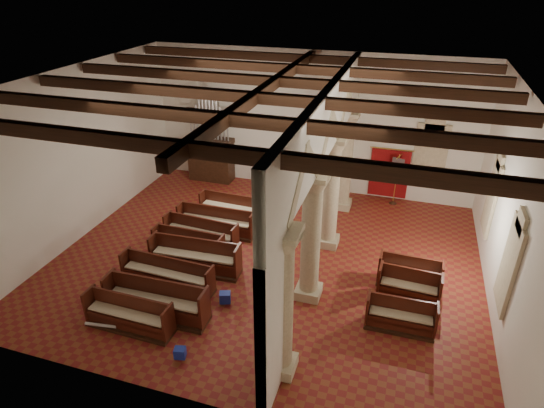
{
  "coord_description": "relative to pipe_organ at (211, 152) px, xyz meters",
  "views": [
    {
      "loc": [
        4.02,
        -12.31,
        8.91
      ],
      "look_at": [
        0.02,
        0.5,
        1.87
      ],
      "focal_mm": 30.0,
      "sensor_mm": 36.0,
      "label": 1
    }
  ],
  "objects": [
    {
      "name": "ceiling",
      "position": [
        4.5,
        -5.5,
        4.63
      ],
      "size": [
        14.0,
        14.0,
        0.0
      ],
      "primitive_type": "plane",
      "rotation": [
        3.14,
        0.0,
        0.0
      ],
      "color": "black",
      "rests_on": "wall_back"
    },
    {
      "name": "arcade",
      "position": [
        6.3,
        -5.5,
        2.19
      ],
      "size": [
        0.9,
        11.9,
        6.0
      ],
      "color": "beige",
      "rests_on": "floor"
    },
    {
      "name": "nave_pew_6",
      "position": [
        2.14,
        -4.42,
        -1.04
      ],
      "size": [
        2.96,
        0.7,
        1.02
      ],
      "rotation": [
        0.0,
        0.0,
        0.01
      ],
      "color": "#3E2113",
      "rests_on": "floor"
    },
    {
      "name": "lectern",
      "position": [
        2.88,
        -0.01,
        -0.85
      ],
      "size": [
        0.58,
        0.6,
        1.26
      ],
      "rotation": [
        0.0,
        0.0,
        -0.22
      ],
      "color": "#3D2313",
      "rests_on": "floor"
    },
    {
      "name": "floor",
      "position": [
        4.5,
        -5.5,
        -1.37
      ],
      "size": [
        14.0,
        14.0,
        0.0
      ],
      "primitive_type": "plane",
      "color": "maroon",
      "rests_on": "ground"
    },
    {
      "name": "tube_heater_b",
      "position": [
        2.3,
        -8.3,
        -1.21
      ],
      "size": [
        0.9,
        0.34,
        0.09
      ],
      "primitive_type": "cylinder",
      "rotation": [
        0.0,
        1.57,
        -0.28
      ],
      "color": "white",
      "rests_on": "floor"
    },
    {
      "name": "nave_pew_4",
      "position": [
        1.88,
        -6.17,
        -1.04
      ],
      "size": [
        2.53,
        0.7,
        0.99
      ],
      "rotation": [
        0.0,
        0.0,
        -0.02
      ],
      "color": "#3E2113",
      "rests_on": "floor"
    },
    {
      "name": "wall_left",
      "position": [
        -2.5,
        -5.5,
        1.63
      ],
      "size": [
        0.02,
        12.0,
        6.0
      ],
      "primitive_type": "cube",
      "color": "white",
      "rests_on": "floor"
    },
    {
      "name": "ceiling_beams",
      "position": [
        4.5,
        -5.5,
        4.45
      ],
      "size": [
        13.8,
        11.8,
        0.3
      ],
      "primitive_type": null,
      "color": "#3E2113",
      "rests_on": "wall_back"
    },
    {
      "name": "wall_back",
      "position": [
        4.5,
        0.5,
        1.63
      ],
      "size": [
        14.0,
        0.02,
        6.0
      ],
      "primitive_type": "cube",
      "color": "white",
      "rests_on": "floor"
    },
    {
      "name": "nave_pew_7",
      "position": [
        2.42,
        -3.23,
        -1.04
      ],
      "size": [
        2.89,
        0.79,
        0.99
      ],
      "rotation": [
        0.0,
        0.0,
        -0.05
      ],
      "color": "#3E2113",
      "rests_on": "floor"
    },
    {
      "name": "nave_pew_1",
      "position": [
        2.4,
        -9.17,
        -0.99
      ],
      "size": [
        3.04,
        0.84,
        1.15
      ],
      "rotation": [
        0.0,
        0.0,
        0.02
      ],
      "color": "#3E2113",
      "rests_on": "floor"
    },
    {
      "name": "hymnal_box_a",
      "position": [
        3.79,
        -10.48,
        -1.13
      ],
      "size": [
        0.33,
        0.29,
        0.28
      ],
      "primitive_type": "cube",
      "rotation": [
        0.0,
        0.0,
        0.24
      ],
      "color": "navy",
      "rests_on": "floor"
    },
    {
      "name": "wall_right",
      "position": [
        11.5,
        -5.5,
        1.63
      ],
      "size": [
        0.02,
        12.0,
        6.0
      ],
      "primitive_type": "cube",
      "color": "white",
      "rests_on": "floor"
    },
    {
      "name": "tube_heater_a",
      "position": [
        1.18,
        -10.15,
        -1.21
      ],
      "size": [
        0.91,
        0.22,
        0.09
      ],
      "primitive_type": "cylinder",
      "rotation": [
        0.0,
        1.57,
        0.14
      ],
      "color": "white",
      "rests_on": "floor"
    },
    {
      "name": "window_right_b",
      "position": [
        11.48,
        -3.0,
        0.83
      ],
      "size": [
        0.03,
        1.0,
        2.2
      ],
      "primitive_type": "cube",
      "color": "#398163",
      "rests_on": "wall_right"
    },
    {
      "name": "pipe_organ",
      "position": [
        0.0,
        0.0,
        0.0
      ],
      "size": [
        2.1,
        0.85,
        4.4
      ],
      "color": "#3E2113",
      "rests_on": "floor"
    },
    {
      "name": "window_right_a",
      "position": [
        11.48,
        -7.0,
        0.83
      ],
      "size": [
        0.03,
        1.0,
        2.2
      ],
      "primitive_type": "cube",
      "color": "#398163",
      "rests_on": "wall_right"
    },
    {
      "name": "window_back",
      "position": [
        9.5,
        0.48,
        0.83
      ],
      "size": [
        1.0,
        0.03,
        2.2
      ],
      "primitive_type": "cube",
      "color": "#398163",
      "rests_on": "wall_back"
    },
    {
      "name": "processional_banner",
      "position": [
        8.33,
        -0.01,
        -0.6
      ],
      "size": [
        0.49,
        0.63,
        2.22
      ],
      "rotation": [
        0.0,
        0.0,
        -0.3
      ],
      "color": "#3E2113",
      "rests_on": "floor"
    },
    {
      "name": "aisle_pew_1",
      "position": [
        9.18,
        -6.32,
        -1.02
      ],
      "size": [
        1.84,
        0.78,
        1.04
      ],
      "rotation": [
        0.0,
        0.0,
        -0.05
      ],
      "color": "#3E2113",
      "rests_on": "floor"
    },
    {
      "name": "hymnal_box_c",
      "position": [
        4.75,
        -6.91,
        -1.09
      ],
      "size": [
        0.44,
        0.41,
        0.36
      ],
      "primitive_type": "cube",
      "rotation": [
        0.0,
        0.0,
        0.39
      ],
      "color": "navy",
      "rests_on": "floor"
    },
    {
      "name": "nave_pew_2",
      "position": [
        2.01,
        -7.88,
        -1.05
      ],
      "size": [
        3.07,
        0.78,
        0.99
      ],
      "rotation": [
        0.0,
        0.0,
        -0.04
      ],
      "color": "#3E2113",
      "rests_on": "floor"
    },
    {
      "name": "dossal_curtain",
      "position": [
        8.0,
        0.42,
        -0.21
      ],
      "size": [
        1.8,
        0.07,
        2.17
      ],
      "color": "maroon",
      "rests_on": "floor"
    },
    {
      "name": "nave_pew_3",
      "position": [
        2.46,
        -6.82,
        -1.0
      ],
      "size": [
        3.04,
        0.9,
        1.12
      ],
      "rotation": [
        0.0,
        0.0,
        0.05
      ],
      "color": "#3E2113",
      "rests_on": "floor"
    },
    {
      "name": "nave_pew_5",
      "position": [
        1.95,
        -5.33,
        -1.04
      ],
      "size": [
        2.81,
        0.84,
        0.99
      ],
      "rotation": [
        0.0,
        0.0,
        -0.07
      ],
      "color": "#3E2113",
      "rests_on": "floor"
    },
    {
      "name": "nave_pew_0",
      "position": [
        1.93,
        -9.84,
        -1.04
      ],
      "size": [
        2.55,
        0.72,
        1.01
      ],
      "rotation": [
        0.0,
        0.0,
        -0.02
      ],
      "color": "#3E2113",
      "rests_on": "floor"
    },
    {
      "name": "hymnal_box_b",
      "position": [
        4.05,
        -8.15,
        -1.11
      ],
      "size": [
        0.39,
        0.35,
        0.32
      ],
      "primitive_type": "cube",
      "rotation": [
        0.0,
        0.0,
        0.34
      ],
      "color": "navy",
      "rests_on": "floor"
    },
    {
      "name": "aisle_pew_2",
      "position": [
        9.17,
        -5.61,
        -1.03
      ],
      "size": [
        1.92,
        0.73,
        1.01
      ],
      "rotation": [
        0.0,
        0.0,
        -0.03
      ],
      "color": "#3E2113",
      "rests_on": "floor"
    },
    {
      "name": "wall_front",
      "position": [
        4.5,
        -11.5,
        1.63
      ],
      "size": [
        14.0,
        0.02,
        6.0
      ],
      "primitive_type": "cube",
      "color": "white",
      "rests_on": "floor"
    },
    {
      "name": "aisle_pew_0",
      "position": [
        9.03,
        -7.65,
        -1.05
      ],
      "size": [
        1.89,
        0.66,
        0.96
      ],
      "rotation": [
        0.0,
        0.0,
        0.01
      ],
      "color": "#3E2113",
      "rests_on": "floor"
    }
  ]
}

